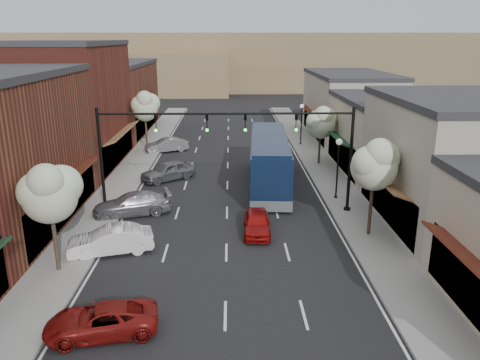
{
  "coord_description": "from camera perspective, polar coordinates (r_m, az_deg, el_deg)",
  "views": [
    {
      "loc": [
        0.26,
        -21.05,
        11.17
      ],
      "look_at": [
        0.87,
        8.21,
        2.2
      ],
      "focal_mm": 35.0,
      "sensor_mm": 36.0,
      "label": 1
    }
  ],
  "objects": [
    {
      "name": "ground",
      "position": [
        23.83,
        -1.71,
        -10.92
      ],
      "size": [
        160.0,
        160.0,
        0.0
      ],
      "primitive_type": "plane",
      "color": "black",
      "rests_on": "ground"
    },
    {
      "name": "sidewalk_left",
      "position": [
        41.98,
        -13.06,
        1.26
      ],
      "size": [
        2.8,
        73.0,
        0.15
      ],
      "primitive_type": "cube",
      "color": "gray",
      "rests_on": "ground"
    },
    {
      "name": "sidewalk_right",
      "position": [
        41.88,
        10.06,
        1.41
      ],
      "size": [
        2.8,
        73.0,
        0.15
      ],
      "primitive_type": "cube",
      "color": "gray",
      "rests_on": "ground"
    },
    {
      "name": "curb_left",
      "position": [
        41.72,
        -11.18,
        1.28
      ],
      "size": [
        0.25,
        73.0,
        0.17
      ],
      "primitive_type": "cube",
      "color": "gray",
      "rests_on": "ground"
    },
    {
      "name": "curb_right",
      "position": [
        41.63,
        8.17,
        1.4
      ],
      "size": [
        0.25,
        73.0,
        0.17
      ],
      "primitive_type": "cube",
      "color": "gray",
      "rests_on": "ground"
    },
    {
      "name": "bldg_left_midfar",
      "position": [
        43.92,
        -20.7,
        8.41
      ],
      "size": [
        10.14,
        14.1,
        10.9
      ],
      "color": "maroon",
      "rests_on": "ground"
    },
    {
      "name": "bldg_left_far",
      "position": [
        59.28,
        -15.56,
        9.63
      ],
      "size": [
        10.14,
        18.1,
        8.4
      ],
      "color": "brown",
      "rests_on": "ground"
    },
    {
      "name": "bldg_right_midnear",
      "position": [
        31.08,
        24.52,
        1.96
      ],
      "size": [
        9.14,
        12.1,
        7.9
      ],
      "color": "#A39A8C",
      "rests_on": "ground"
    },
    {
      "name": "bldg_right_midfar",
      "position": [
        42.07,
        17.53,
        5.28
      ],
      "size": [
        9.14,
        12.1,
        6.4
      ],
      "color": "#B3A58E",
      "rests_on": "ground"
    },
    {
      "name": "bldg_right_far",
      "position": [
        55.25,
        13.06,
        8.79
      ],
      "size": [
        9.14,
        16.1,
        7.4
      ],
      "color": "#A39A8C",
      "rests_on": "ground"
    },
    {
      "name": "hill_far",
      "position": [
        111.17,
        -1.38,
        14.36
      ],
      "size": [
        120.0,
        30.0,
        12.0
      ],
      "primitive_type": "cube",
      "color": "#7A6647",
      "rests_on": "ground"
    },
    {
      "name": "hill_near",
      "position": [
        102.47,
        -15.85,
        12.4
      ],
      "size": [
        50.0,
        20.0,
        8.0
      ],
      "primitive_type": "cube",
      "color": "#7A6647",
      "rests_on": "ground"
    },
    {
      "name": "signal_mast_right",
      "position": [
        30.26,
        9.06,
        4.33
      ],
      "size": [
        8.22,
        0.46,
        7.0
      ],
      "color": "black",
      "rests_on": "ground"
    },
    {
      "name": "signal_mast_left",
      "position": [
        30.36,
        -12.37,
        4.18
      ],
      "size": [
        8.22,
        0.46,
        7.0
      ],
      "color": "black",
      "rests_on": "ground"
    },
    {
      "name": "tree_right_near",
      "position": [
        27.12,
        16.2,
        2.0
      ],
      "size": [
        2.85,
        2.65,
        5.95
      ],
      "color": "#47382B",
      "rests_on": "ground"
    },
    {
      "name": "tree_right_far",
      "position": [
        42.4,
        9.89,
        7.04
      ],
      "size": [
        2.85,
        2.65,
        5.43
      ],
      "color": "#47382B",
      "rests_on": "ground"
    },
    {
      "name": "tree_left_near",
      "position": [
        23.7,
        -22.2,
        -1.32
      ],
      "size": [
        2.85,
        2.65,
        5.69
      ],
      "color": "#47382B",
      "rests_on": "ground"
    },
    {
      "name": "tree_left_far",
      "position": [
        48.21,
        -11.5,
        8.87
      ],
      "size": [
        2.85,
        2.65,
        6.13
      ],
      "color": "#47382B",
      "rests_on": "ground"
    },
    {
      "name": "lamp_post_near",
      "position": [
        33.45,
        11.88,
        2.54
      ],
      "size": [
        0.44,
        0.44,
        4.44
      ],
      "color": "black",
      "rests_on": "ground"
    },
    {
      "name": "lamp_post_far",
      "position": [
        50.3,
        7.5,
        7.55
      ],
      "size": [
        0.44,
        0.44,
        4.44
      ],
      "color": "black",
      "rests_on": "ground"
    },
    {
      "name": "coach_bus",
      "position": [
        36.25,
        3.56,
        2.41
      ],
      "size": [
        3.5,
        12.98,
        3.93
      ],
      "rotation": [
        0.0,
        0.0,
        -0.06
      ],
      "color": "#0E1C39",
      "rests_on": "ground"
    },
    {
      "name": "red_hatchback",
      "position": [
        27.73,
        2.07,
        -5.24
      ],
      "size": [
        1.7,
        3.93,
        1.32
      ],
      "primitive_type": "imported",
      "rotation": [
        0.0,
        0.0,
        -0.04
      ],
      "color": "#9A0D0B",
      "rests_on": "ground"
    },
    {
      "name": "parked_car_a",
      "position": [
        19.74,
        -16.53,
        -16.1
      ],
      "size": [
        4.66,
        2.77,
        1.21
      ],
      "primitive_type": "imported",
      "rotation": [
        0.0,
        0.0,
        -1.39
      ],
      "color": "maroon",
      "rests_on": "ground"
    },
    {
      "name": "parked_car_b",
      "position": [
        26.18,
        -15.5,
        -7.11
      ],
      "size": [
        4.73,
        2.67,
        1.48
      ],
      "primitive_type": "imported",
      "rotation": [
        0.0,
        0.0,
        -1.31
      ],
      "color": "white",
      "rests_on": "ground"
    },
    {
      "name": "parked_car_c",
      "position": [
        31.37,
        -13.03,
        -2.86
      ],
      "size": [
        5.4,
        3.36,
        1.46
      ],
      "primitive_type": "imported",
      "rotation": [
        0.0,
        0.0,
        -1.29
      ],
      "color": "#949398",
      "rests_on": "ground"
    },
    {
      "name": "parked_car_d",
      "position": [
        38.38,
        -8.76,
        1.12
      ],
      "size": [
        4.72,
        4.21,
        1.55
      ],
      "primitive_type": "imported",
      "rotation": [
        0.0,
        0.0,
        -0.92
      ],
      "color": "slate",
      "rests_on": "ground"
    },
    {
      "name": "parked_car_e",
      "position": [
        47.99,
        -8.93,
        4.23
      ],
      "size": [
        4.48,
        3.15,
        1.4
      ],
      "primitive_type": "imported",
      "rotation": [
        0.0,
        0.0,
        -1.13
      ],
      "color": "#9D9CA1",
      "rests_on": "ground"
    }
  ]
}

